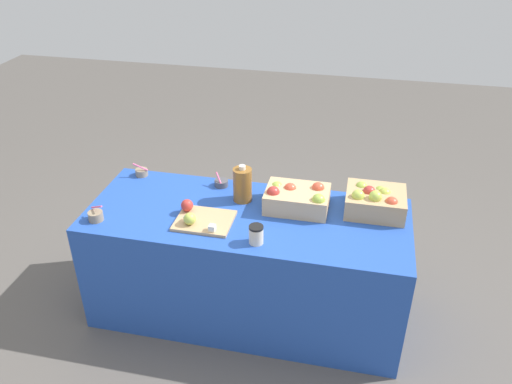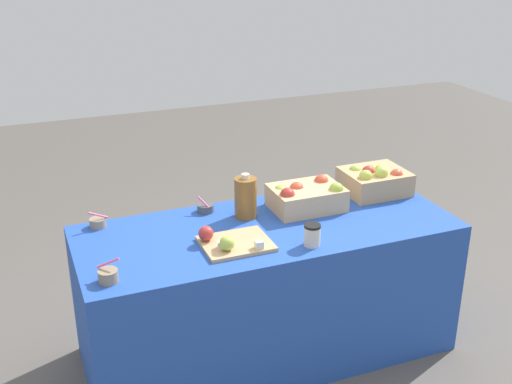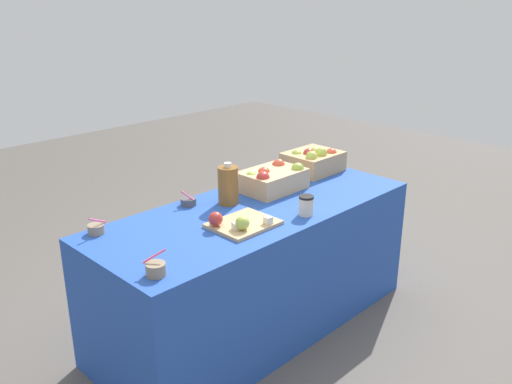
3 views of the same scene
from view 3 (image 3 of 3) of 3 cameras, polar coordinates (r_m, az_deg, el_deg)
The scene contains 10 objects.
ground_plane at distance 3.34m, azimuth -0.09°, elevation -13.50°, with size 10.00×10.00×0.00m, color #56514C.
table at distance 3.15m, azimuth -0.09°, elevation -7.89°, with size 1.90×0.76×0.74m, color #234CAD.
apple_crate_left at distance 3.61m, azimuth 5.96°, elevation 3.30°, with size 0.34×0.29×0.18m.
apple_crate_middle at distance 3.25m, azimuth 1.71°, elevation 1.42°, with size 0.37×0.27×0.16m.
cutting_board_front at distance 2.74m, azimuth -1.79°, elevation -3.24°, with size 0.32×0.26×0.09m.
sample_bowl_near at distance 2.78m, azimuth -16.32°, elevation -3.69°, with size 0.10×0.08×0.10m.
sample_bowl_mid at distance 3.05m, azimuth -7.06°, elevation -0.99°, with size 0.09×0.09×0.09m.
sample_bowl_far at distance 2.33m, azimuth -10.41°, elevation -7.90°, with size 0.10×0.09×0.11m.
cider_jug at distance 3.02m, azimuth -2.92°, elevation 0.72°, with size 0.11×0.11×0.24m.
coffee_cup at distance 2.89m, azimuth 5.24°, elevation -1.40°, with size 0.08×0.08×0.11m.
Camera 3 is at (-1.97, -1.97, 1.85)m, focal length 38.39 mm.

